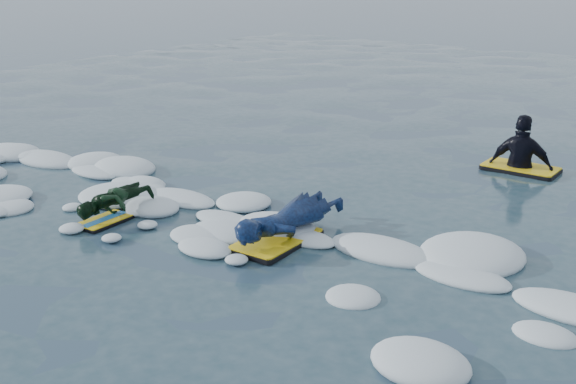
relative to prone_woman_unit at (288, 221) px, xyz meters
name	(u,v)px	position (x,y,z in m)	size (l,w,h in m)	color
ground	(188,268)	(-0.37, -1.38, -0.24)	(120.00, 120.00, 0.00)	#1B2D41
foam_band	(247,241)	(-0.37, -0.35, -0.24)	(12.00, 3.10, 0.30)	silver
prone_woman_unit	(288,221)	(0.00, 0.00, 0.00)	(0.70, 1.81, 0.47)	black
prone_child_unit	(115,204)	(-2.27, -0.83, -0.03)	(0.59, 1.14, 0.42)	black
waiting_rider_unit	(520,169)	(1.25, 4.66, -0.20)	(1.20, 0.67, 1.79)	black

